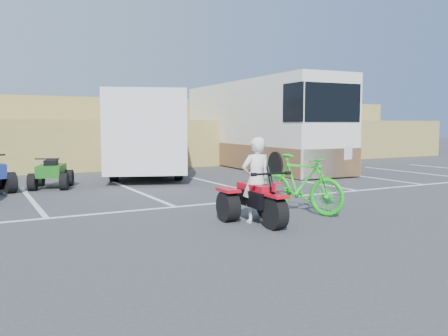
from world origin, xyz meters
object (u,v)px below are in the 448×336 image
cargo_trailer (147,132)px  red_trike_atv (260,224)px  rider (256,180)px  rv_motorhome (259,131)px  green_dirt_bike (300,184)px  quad_atv_green (52,188)px

cargo_trailer → red_trike_atv: bearing=-75.4°
cargo_trailer → rider: bearing=-75.5°
cargo_trailer → rv_motorhome: size_ratio=0.68×
green_dirt_bike → quad_atv_green: green_dirt_bike is taller
cargo_trailer → rv_motorhome: bearing=29.1°
rv_motorhome → quad_atv_green: rv_motorhome is taller
rider → quad_atv_green: (-2.64, 6.76, -0.80)m
rv_motorhome → red_trike_atv: bearing=-119.6°
green_dirt_bike → rider: bearing=176.3°
green_dirt_bike → quad_atv_green: 7.53m
quad_atv_green → cargo_trailer: bearing=47.6°
quad_atv_green → green_dirt_bike: bearing=-39.1°
rider → cargo_trailer: cargo_trailer is taller
green_dirt_bike → cargo_trailer: (-0.42, 8.29, 0.96)m
rider → green_dirt_bike: rider is taller
rider → rv_motorhome: size_ratio=0.16×
cargo_trailer → rv_motorhome: rv_motorhome is taller
cargo_trailer → quad_atv_green: (-3.54, -1.92, -1.56)m
cargo_trailer → green_dirt_bike: bearing=-66.7°
red_trike_atv → rv_motorhome: size_ratio=0.16×
green_dirt_bike → rv_motorhome: rv_motorhome is taller
red_trike_atv → rv_motorhome: bearing=60.4°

